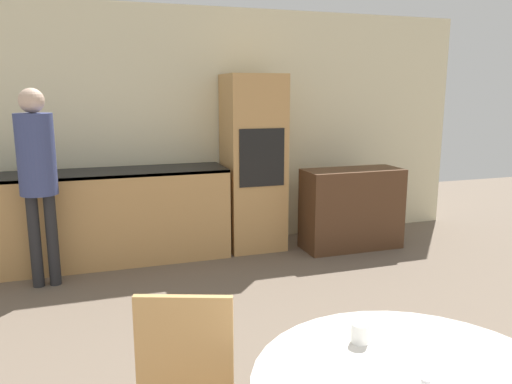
% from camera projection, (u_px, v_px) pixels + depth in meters
% --- Properties ---
extents(wall_back, '(6.77, 0.05, 2.60)m').
position_uv_depth(wall_back, '(185.00, 130.00, 5.46)').
color(wall_back, beige).
rests_on(wall_back, ground_plane).
extents(kitchen_counter, '(2.87, 0.60, 0.93)m').
position_uv_depth(kitchen_counter, '(84.00, 217.00, 4.96)').
color(kitchen_counter, tan).
rests_on(kitchen_counter, ground_plane).
extents(oven_unit, '(0.61, 0.59, 1.89)m').
position_uv_depth(oven_unit, '(253.00, 163.00, 5.43)').
color(oven_unit, tan).
rests_on(oven_unit, ground_plane).
extents(sideboard, '(1.09, 0.45, 0.88)m').
position_uv_depth(sideboard, '(352.00, 209.00, 5.49)').
color(sideboard, '#51331E').
rests_on(sideboard, ground_plane).
extents(person_standing, '(0.31, 0.31, 1.74)m').
position_uv_depth(person_standing, '(37.00, 165.00, 4.27)').
color(person_standing, '#262628').
rests_on(person_standing, ground_plane).
extents(cup, '(0.07, 0.07, 0.08)m').
position_uv_depth(cup, '(360.00, 333.00, 2.00)').
color(cup, white).
rests_on(cup, dining_table).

